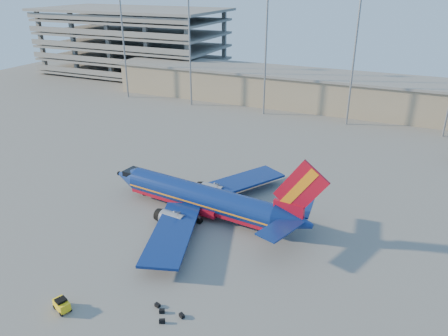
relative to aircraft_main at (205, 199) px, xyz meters
The scene contains 7 objects.
ground 6.28m from the aircraft_main, 134.38° to the left, with size 220.00×220.00×0.00m, color slate.
terminal_building 62.45m from the aircraft_main, 84.53° to the left, with size 122.00×16.00×8.50m.
parking_garage 102.77m from the aircraft_main, 130.19° to the left, with size 62.00×32.00×21.40m.
light_mast_row 52.38m from the aircraft_main, 88.91° to the left, with size 101.60×1.60×28.65m.
aircraft_main is the anchor object (origin of this frame).
baggage_tug 23.81m from the aircraft_main, 101.05° to the right, with size 2.19×1.76×1.37m.
luggage_pile 20.44m from the aircraft_main, 74.72° to the right, with size 3.67×2.28×0.45m.
Camera 1 is at (28.55, -52.28, 30.87)m, focal length 35.00 mm.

